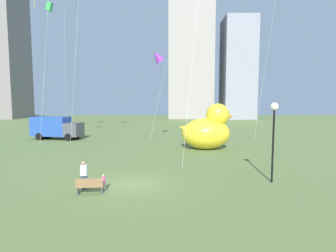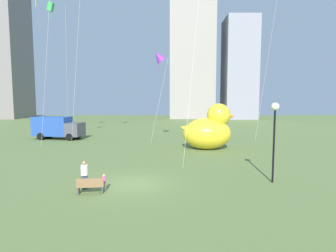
{
  "view_description": "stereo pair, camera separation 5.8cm",
  "coord_description": "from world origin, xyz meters",
  "px_view_note": "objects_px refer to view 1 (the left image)",
  "views": [
    {
      "loc": [
        2.14,
        -16.6,
        5.19
      ],
      "look_at": [
        2.08,
        5.1,
        3.05
      ],
      "focal_mm": 30.03,
      "sensor_mm": 36.0,
      "label": 1
    },
    {
      "loc": [
        2.2,
        -16.6,
        5.19
      ],
      "look_at": [
        2.08,
        5.1,
        3.05
      ],
      "focal_mm": 30.03,
      "sensor_mm": 36.0,
      "label": 2
    }
  ],
  "objects_px": {
    "giant_inflatable_duck": "(209,130)",
    "kite_purple": "(158,56)",
    "person_child": "(104,182)",
    "kite_green": "(50,8)",
    "box_truck": "(57,128)",
    "lamppost": "(275,121)",
    "park_bench": "(91,186)",
    "person_adult": "(85,174)"
  },
  "relations": [
    {
      "from": "park_bench",
      "to": "giant_inflatable_duck",
      "type": "distance_m",
      "value": 16.05
    },
    {
      "from": "box_truck",
      "to": "kite_purple",
      "type": "xyz_separation_m",
      "value": [
        13.06,
        -3.88,
        8.35
      ]
    },
    {
      "from": "kite_purple",
      "to": "person_child",
      "type": "bearing_deg",
      "value": -98.58
    },
    {
      "from": "kite_green",
      "to": "kite_purple",
      "type": "bearing_deg",
      "value": -24.24
    },
    {
      "from": "giant_inflatable_duck",
      "to": "kite_green",
      "type": "height_order",
      "value": "kite_green"
    },
    {
      "from": "person_adult",
      "to": "lamppost",
      "type": "height_order",
      "value": "lamppost"
    },
    {
      "from": "park_bench",
      "to": "box_truck",
      "type": "xyz_separation_m",
      "value": [
        -9.99,
        20.64,
        0.98
      ]
    },
    {
      "from": "park_bench",
      "to": "person_adult",
      "type": "height_order",
      "value": "person_adult"
    },
    {
      "from": "person_child",
      "to": "lamppost",
      "type": "bearing_deg",
      "value": 9.2
    },
    {
      "from": "park_bench",
      "to": "lamppost",
      "type": "distance_m",
      "value": 11.41
    },
    {
      "from": "giant_inflatable_duck",
      "to": "kite_green",
      "type": "bearing_deg",
      "value": 153.96
    },
    {
      "from": "person_adult",
      "to": "box_truck",
      "type": "bearing_deg",
      "value": 115.46
    },
    {
      "from": "lamppost",
      "to": "kite_green",
      "type": "xyz_separation_m",
      "value": [
        -21.96,
        21.07,
        13.18
      ]
    },
    {
      "from": "person_child",
      "to": "lamppost",
      "type": "relative_size",
      "value": 0.19
    },
    {
      "from": "person_adult",
      "to": "kite_purple",
      "type": "relative_size",
      "value": 0.15
    },
    {
      "from": "park_bench",
      "to": "person_adult",
      "type": "bearing_deg",
      "value": 123.68
    },
    {
      "from": "giant_inflatable_duck",
      "to": "box_truck",
      "type": "distance_m",
      "value": 19.61
    },
    {
      "from": "person_adult",
      "to": "person_child",
      "type": "height_order",
      "value": "person_adult"
    },
    {
      "from": "lamppost",
      "to": "kite_purple",
      "type": "xyz_separation_m",
      "value": [
        -7.62,
        14.61,
        5.99
      ]
    },
    {
      "from": "person_adult",
      "to": "person_child",
      "type": "relative_size",
      "value": 1.72
    },
    {
      "from": "person_child",
      "to": "kite_green",
      "type": "distance_m",
      "value": 30.46
    },
    {
      "from": "park_bench",
      "to": "kite_green",
      "type": "distance_m",
      "value": 30.64
    },
    {
      "from": "park_bench",
      "to": "box_truck",
      "type": "distance_m",
      "value": 22.95
    },
    {
      "from": "box_truck",
      "to": "kite_green",
      "type": "bearing_deg",
      "value": 116.41
    },
    {
      "from": "giant_inflatable_duck",
      "to": "kite_purple",
      "type": "relative_size",
      "value": 0.53
    },
    {
      "from": "person_adult",
      "to": "kite_green",
      "type": "xyz_separation_m",
      "value": [
        -10.7,
        22.37,
        16.09
      ]
    },
    {
      "from": "lamppost",
      "to": "box_truck",
      "type": "height_order",
      "value": "lamppost"
    },
    {
      "from": "lamppost",
      "to": "kite_green",
      "type": "height_order",
      "value": "kite_green"
    },
    {
      "from": "kite_purple",
      "to": "lamppost",
      "type": "bearing_deg",
      "value": -62.46
    },
    {
      "from": "person_adult",
      "to": "person_child",
      "type": "bearing_deg",
      "value": -15.61
    },
    {
      "from": "park_bench",
      "to": "giant_inflatable_duck",
      "type": "relative_size",
      "value": 0.26
    },
    {
      "from": "giant_inflatable_duck",
      "to": "box_truck",
      "type": "height_order",
      "value": "giant_inflatable_duck"
    },
    {
      "from": "person_adult",
      "to": "kite_green",
      "type": "relative_size",
      "value": 0.09
    },
    {
      "from": "kite_purple",
      "to": "kite_green",
      "type": "bearing_deg",
      "value": 155.76
    },
    {
      "from": "kite_green",
      "to": "park_bench",
      "type": "bearing_deg",
      "value": -64.11
    },
    {
      "from": "person_child",
      "to": "giant_inflatable_duck",
      "type": "distance_m",
      "value": 15.29
    },
    {
      "from": "person_child",
      "to": "lamppost",
      "type": "height_order",
      "value": "lamppost"
    },
    {
      "from": "person_adult",
      "to": "person_child",
      "type": "distance_m",
      "value": 1.29
    },
    {
      "from": "person_adult",
      "to": "lamppost",
      "type": "xyz_separation_m",
      "value": [
        11.26,
        1.3,
        2.91
      ]
    },
    {
      "from": "park_bench",
      "to": "giant_inflatable_duck",
      "type": "bearing_deg",
      "value": 58.6
    },
    {
      "from": "park_bench",
      "to": "giant_inflatable_duck",
      "type": "xyz_separation_m",
      "value": [
        8.33,
        13.64,
        1.53
      ]
    },
    {
      "from": "person_child",
      "to": "kite_purple",
      "type": "relative_size",
      "value": 0.09
    }
  ]
}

